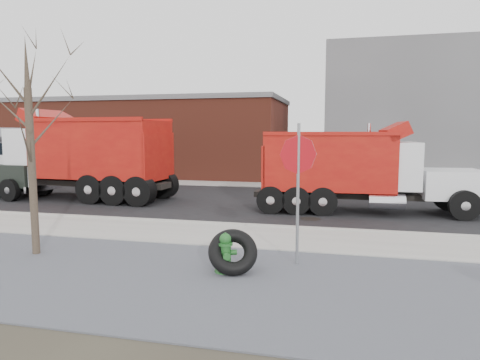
% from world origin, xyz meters
% --- Properties ---
extents(ground, '(120.00, 120.00, 0.00)m').
position_xyz_m(ground, '(0.00, 0.00, 0.00)').
color(ground, '#383328').
rests_on(ground, ground).
extents(gravel_verge, '(60.00, 5.00, 0.03)m').
position_xyz_m(gravel_verge, '(0.00, -3.50, 0.01)').
color(gravel_verge, slate).
rests_on(gravel_verge, ground).
extents(sidewalk, '(60.00, 2.50, 0.06)m').
position_xyz_m(sidewalk, '(0.00, 0.25, 0.03)').
color(sidewalk, '#9E9B93').
rests_on(sidewalk, ground).
extents(curb, '(60.00, 0.15, 0.11)m').
position_xyz_m(curb, '(0.00, 1.55, 0.06)').
color(curb, '#9E9B93').
rests_on(curb, ground).
extents(road, '(60.00, 9.40, 0.02)m').
position_xyz_m(road, '(0.00, 6.30, 0.01)').
color(road, black).
rests_on(road, ground).
extents(far_sidewalk, '(60.00, 2.00, 0.06)m').
position_xyz_m(far_sidewalk, '(0.00, 12.00, 0.03)').
color(far_sidewalk, '#9E9B93').
rests_on(far_sidewalk, ground).
extents(building_grey, '(12.00, 10.00, 8.00)m').
position_xyz_m(building_grey, '(9.00, 18.00, 4.00)').
color(building_grey, slate).
rests_on(building_grey, ground).
extents(building_brick, '(20.20, 8.20, 5.30)m').
position_xyz_m(building_brick, '(-10.00, 17.00, 2.65)').
color(building_brick, maroon).
rests_on(building_brick, ground).
extents(bare_tree, '(3.20, 3.20, 5.20)m').
position_xyz_m(bare_tree, '(-3.20, -2.60, 3.30)').
color(bare_tree, '#382D23').
rests_on(bare_tree, ground).
extents(fire_hydrant, '(0.49, 0.48, 0.87)m').
position_xyz_m(fire_hydrant, '(1.65, -2.85, 0.40)').
color(fire_hydrant, '#28692F').
rests_on(fire_hydrant, ground).
extents(truck_tire, '(1.27, 1.17, 0.99)m').
position_xyz_m(truck_tire, '(1.80, -2.83, 0.46)').
color(truck_tire, black).
rests_on(truck_tire, ground).
extents(stop_sign, '(0.77, 0.44, 3.16)m').
position_xyz_m(stop_sign, '(3.07, -1.98, 2.13)').
color(stop_sign, gray).
rests_on(stop_sign, ground).
extents(dump_truck_red_a, '(8.18, 2.62, 3.29)m').
position_xyz_m(dump_truck_red_a, '(4.51, 4.96, 1.67)').
color(dump_truck_red_a, black).
rests_on(dump_truck_red_a, ground).
extents(dump_truck_red_b, '(9.46, 3.13, 3.93)m').
position_xyz_m(dump_truck_red_b, '(-7.46, 5.46, 2.00)').
color(dump_truck_red_b, black).
rests_on(dump_truck_red_b, ground).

